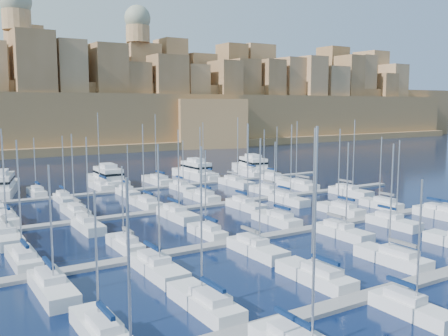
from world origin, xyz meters
TOP-DOWN VIEW (x-y plane):
  - ground at (0.00, 0.00)m, footprint 600.00×600.00m
  - pontoon_near at (0.00, -34.00)m, footprint 84.00×2.00m
  - pontoon_mid_near at (0.00, -12.00)m, footprint 84.00×2.00m
  - pontoon_mid_far at (0.00, 10.00)m, footprint 84.00×2.00m
  - pontoon_far at (0.00, 32.00)m, footprint 84.00×2.00m
  - sailboat_0 at (-34.99, -28.84)m, footprint 2.56×8.55m
  - sailboat_1 at (-25.57, -28.43)m, footprint 2.81×9.38m
  - sailboat_2 at (-12.73, -28.41)m, footprint 2.82×9.40m
  - sailboat_3 at (-1.29, -28.56)m, footprint 2.73×9.10m
  - sailboat_8 at (-11.35, -38.70)m, footprint 2.28×7.60m
  - sailboat_12 at (-36.59, -6.66)m, footprint 2.67×8.90m
  - sailboat_13 at (-24.80, -7.23)m, footprint 2.33×7.75m
  - sailboat_14 at (-13.13, -7.39)m, footprint 2.23×7.42m
  - sailboat_15 at (-0.60, -6.55)m, footprint 2.74×9.14m
  - sailboat_16 at (12.53, -6.66)m, footprint 2.67×8.91m
  - sailboat_17 at (21.87, -7.14)m, footprint 2.37×7.92m
  - sailboat_18 at (-35.98, -17.63)m, footprint 2.85×9.50m
  - sailboat_19 at (-25.22, -17.72)m, footprint 2.90×9.67m
  - sailboat_20 at (-12.21, -17.52)m, footprint 2.78×9.27m
  - sailboat_21 at (2.28, -17.30)m, footprint 2.65×8.82m
  - sailboat_22 at (12.70, -17.13)m, footprint 2.55×8.49m
  - sailboat_23 at (24.01, -18.11)m, footprint 3.14×10.48m
  - sailboat_24 at (-35.00, 15.36)m, footprint 2.69×8.95m
  - sailboat_25 at (-24.68, 15.33)m, footprint 2.67×8.89m
  - sailboat_26 at (-12.40, 15.48)m, footprint 2.76×9.19m
  - sailboat_27 at (-0.97, 15.60)m, footprint 2.83×9.44m
  - sailboat_28 at (13.23, 14.84)m, footprint 2.36×7.88m
  - sailboat_29 at (22.90, 16.11)m, footprint 3.14×10.48m
  - sailboat_30 at (-36.68, 4.22)m, footprint 2.94×9.80m
  - sailboat_31 at (-25.81, 4.77)m, footprint 2.60×8.68m
  - sailboat_32 at (-11.81, 4.26)m, footprint 2.92×9.73m
  - sailboat_33 at (1.46, 4.62)m, footprint 2.70×8.99m
  - sailboat_34 at (10.91, 4.66)m, footprint 2.67×8.90m
  - sailboat_35 at (26.28, 4.35)m, footprint 2.86×9.54m
  - sailboat_37 at (-26.22, 36.91)m, footprint 2.41×8.03m
  - sailboat_38 at (-13.02, 37.83)m, footprint 2.97×9.90m
  - sailboat_39 at (0.25, 38.19)m, footprint 3.19×10.63m
  - sailboat_40 at (12.35, 37.85)m, footprint 2.98×9.95m
  - sailboat_41 at (24.83, 37.43)m, footprint 2.73×9.09m
  - sailboat_43 at (-23.41, 27.29)m, footprint 2.28×7.61m
  - sailboat_44 at (-11.15, 27.23)m, footprint 2.32×7.75m
  - sailboat_45 at (0.87, 27.18)m, footprint 2.36×7.85m
  - sailboat_46 at (13.56, 26.01)m, footprint 3.07×10.23m
  - sailboat_47 at (25.01, 26.79)m, footprint 2.59×8.64m
  - motor_yacht_a at (-32.05, 42.36)m, footprint 10.16×19.23m
  - motor_yacht_b at (-10.29, 41.26)m, footprint 5.30×16.27m
  - motor_yacht_c at (11.45, 40.79)m, footprint 4.82×15.26m
  - motor_yacht_d at (28.83, 41.31)m, footprint 7.91×16.89m
  - fortified_city at (-0.19, 155.26)m, footprint 460.00×108.95m

SIDE VIEW (x-z plane):
  - ground at x=0.00m, z-range 0.00..0.00m
  - pontoon_near at x=0.00m, z-range 0.00..0.40m
  - pontoon_mid_near at x=0.00m, z-range 0.00..0.40m
  - pontoon_mid_far at x=0.00m, z-range 0.00..0.40m
  - pontoon_far at x=0.00m, z-range 0.00..0.40m
  - sailboat_44 at x=-11.15m, z-range -4.60..6.01m
  - sailboat_13 at x=-24.80m, z-range -4.64..6.05m
  - sailboat_45 at x=0.87m, z-range -4.68..6.09m
  - sailboat_37 at x=-26.22m, z-range -5.13..6.56m
  - sailboat_14 at x=-13.13m, z-range -5.32..6.75m
  - sailboat_8 at x=-11.35m, z-range -5.34..6.78m
  - sailboat_0 at x=-34.99m, z-range -5.19..6.63m
  - sailboat_43 at x=-23.41m, z-range -5.55..6.99m
  - sailboat_17 at x=21.87m, z-range -5.60..7.05m
  - sailboat_28 at x=13.23m, z-range -5.88..7.34m
  - sailboat_22 at x=12.70m, z-range -5.81..7.28m
  - sailboat_47 at x=25.01m, z-range -5.81..7.27m
  - sailboat_15 at x=-0.60m, z-range -5.60..7.07m
  - sailboat_21 at x=2.28m, z-range -5.87..7.34m
  - sailboat_25 at x=-24.68m, z-range -5.99..7.47m
  - sailboat_18 at x=-35.98m, z-range -5.64..7.12m
  - sailboat_31 at x=-25.81m, z-range -6.11..7.59m
  - sailboat_41 at x=24.83m, z-range -6.00..7.48m
  - sailboat_3 at x=-1.29m, z-range -6.19..7.68m
  - sailboat_16 at x=12.53m, z-range -6.38..7.87m
  - sailboat_12 at x=-36.59m, z-range -6.40..7.89m
  - sailboat_27 at x=-0.97m, z-range -6.27..7.76m
  - sailboat_20 at x=-12.21m, z-range -6.40..7.90m
  - sailboat_34 at x=10.91m, z-range -6.56..8.06m
  - sailboat_24 at x=-35.00m, z-range -6.55..8.05m
  - sailboat_19 at x=-25.22m, z-range -6.35..7.85m
  - sailboat_26 at x=-12.40m, z-range -6.63..8.13m
  - sailboat_40 at x=12.35m, z-range -6.21..7.72m
  - sailboat_1 at x=-25.57m, z-range -6.57..8.07m
  - sailboat_33 at x=1.46m, z-range -6.72..8.23m
  - sailboat_32 at x=-11.81m, z-range -6.42..7.92m
  - sailboat_30 at x=-36.68m, z-range -6.42..7.92m
  - sailboat_35 at x=26.28m, z-range -6.87..8.38m
  - sailboat_29 at x=22.90m, z-range -6.54..8.07m
  - sailboat_2 at x=-12.73m, z-range -7.18..8.71m
  - sailboat_46 at x=13.56m, z-range -6.91..8.44m
  - sailboat_38 at x=-13.02m, z-range -7.45..8.99m
  - sailboat_39 at x=0.25m, z-range -7.20..8.75m
  - sailboat_23 at x=24.01m, z-range -7.83..9.39m
  - motor_yacht_a at x=-32.05m, z-range -0.90..4.35m
  - motor_yacht_c at x=11.45m, z-range -0.90..4.35m
  - motor_yacht_b at x=-10.29m, z-range -0.90..4.35m
  - motor_yacht_d at x=28.83m, z-range -0.90..4.35m
  - fortified_city at x=-0.19m, z-range -15.02..44.50m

